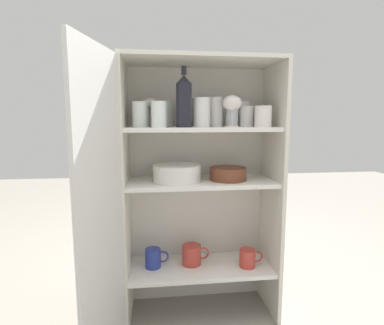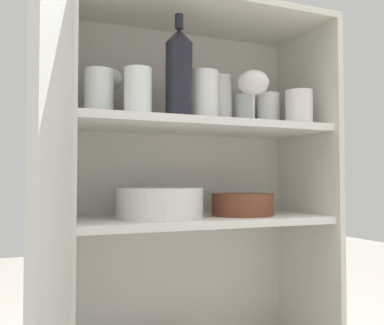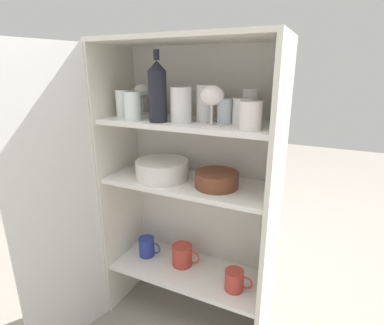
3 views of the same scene
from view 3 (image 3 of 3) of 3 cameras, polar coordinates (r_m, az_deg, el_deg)
name	(u,v)px [view 3 (image 3 of 3)]	position (r m, az deg, el deg)	size (l,w,h in m)	color
cupboard_back_panel	(202,185)	(1.43, 1.95, -4.22)	(0.74, 0.02, 1.25)	silver
cupboard_side_left	(121,183)	(1.49, -13.36, -3.83)	(0.02, 0.32, 1.25)	silver
cupboard_side_right	(273,212)	(1.21, 15.20, -9.14)	(0.02, 0.32, 1.25)	silver
cupboard_top_panel	(188,39)	(1.20, -0.80, 22.49)	(0.74, 0.32, 0.02)	silver
shelf_board_lower	(189,271)	(1.50, -0.63, -19.94)	(0.71, 0.28, 0.02)	white
shelf_board_middle	(188,183)	(1.29, -0.70, -3.98)	(0.71, 0.28, 0.02)	white
shelf_board_upper	(188,123)	(1.22, -0.74, 7.53)	(0.71, 0.28, 0.02)	white
cupboard_door	(56,209)	(1.31, -24.53, -8.03)	(0.11, 0.36, 1.25)	silver
tumbler_glass_0	(205,103)	(1.18, 2.51, 11.18)	(0.07, 0.07, 0.14)	white
tumbler_glass_1	(225,111)	(1.16, 6.34, 9.74)	(0.06, 0.06, 0.09)	white
tumbler_glass_2	(125,104)	(1.33, -12.72, 10.88)	(0.07, 0.07, 0.11)	white
tumbler_glass_3	(133,106)	(1.23, -11.22, 10.49)	(0.07, 0.07, 0.11)	white
tumbler_glass_4	(242,112)	(1.12, 9.47, 9.51)	(0.07, 0.07, 0.10)	white
tumbler_glass_5	(181,105)	(1.17, -2.13, 10.91)	(0.08, 0.08, 0.13)	white
tumbler_glass_6	(250,116)	(1.03, 11.06, 8.76)	(0.08, 0.08, 0.10)	silver
tumbler_glass_7	(159,102)	(1.33, -6.32, 11.39)	(0.06, 0.06, 0.12)	white
tumbler_glass_8	(250,106)	(1.19, 10.94, 10.56)	(0.06, 0.06, 0.13)	silver
wine_glass_0	(212,97)	(1.08, 3.80, 12.36)	(0.09, 0.09, 0.14)	silver
wine_glass_2	(142,93)	(1.36, -9.53, 13.01)	(0.07, 0.07, 0.14)	white
wine_bottle	(157,91)	(1.17, -6.59, 13.30)	(0.07, 0.07, 0.27)	black
plate_stack_white	(162,169)	(1.31, -5.71, -1.31)	(0.23, 0.23, 0.08)	silver
mixing_bowl_large	(217,179)	(1.21, 4.72, -3.11)	(0.18, 0.18, 0.06)	brown
coffee_mug_primary	(183,255)	(1.50, -1.80, -17.23)	(0.14, 0.10, 0.10)	#BC3D33
coffee_mug_extra_1	(147,247)	(1.58, -8.54, -15.58)	(0.12, 0.08, 0.10)	#283893
coffee_mug_extra_2	(235,280)	(1.38, 8.14, -21.33)	(0.12, 0.08, 0.09)	#BC3D33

